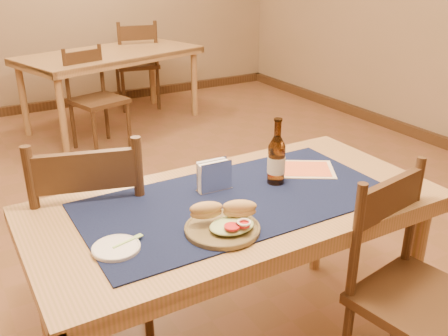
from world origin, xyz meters
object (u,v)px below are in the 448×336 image
main_table (237,219)px  chair_main_near (414,292)px  beer_bottle (276,160)px  sandwich_plate (225,223)px  napkin_holder (214,176)px  back_table (111,60)px  chair_main_far (94,232)px

main_table → chair_main_near: size_ratio=1.72×
beer_bottle → sandwich_plate: bearing=-148.7°
chair_main_near → sandwich_plate: size_ratio=3.53×
main_table → napkin_holder: size_ratio=10.92×
back_table → chair_main_far: size_ratio=1.91×
chair_main_far → sandwich_plate: size_ratio=3.80×
main_table → sandwich_plate: sandwich_plate is taller
main_table → back_table: bearing=79.8°
beer_bottle → napkin_holder: 0.27m
chair_main_near → napkin_holder: bearing=127.5°
sandwich_plate → beer_bottle: bearing=31.3°
main_table → beer_bottle: beer_bottle is taller
chair_main_far → beer_bottle: (0.68, -0.39, 0.34)m
chair_main_far → beer_bottle: bearing=-29.7°
back_table → beer_bottle: bearing=-96.7°
beer_bottle → napkin_holder: beer_bottle is taller
chair_main_far → napkin_holder: size_ratio=6.81×
main_table → back_table: size_ratio=0.84×
back_table → chair_main_near: 3.89m
beer_bottle → chair_main_far: bearing=150.3°
chair_main_near → napkin_holder: 0.87m
back_table → sandwich_plate: size_ratio=7.26×
sandwich_plate → chair_main_far: bearing=115.6°
chair_main_near → sandwich_plate: bearing=151.1°
main_table → sandwich_plate: bearing=-131.6°
back_table → chair_main_far: (-1.07, -2.93, -0.15)m
main_table → chair_main_far: chair_main_far is taller
sandwich_plate → napkin_holder: bearing=67.1°
chair_main_far → beer_bottle: beer_bottle is taller
sandwich_plate → napkin_holder: (0.13, 0.30, 0.03)m
sandwich_plate → beer_bottle: 0.45m
back_table → chair_main_near: size_ratio=2.06×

